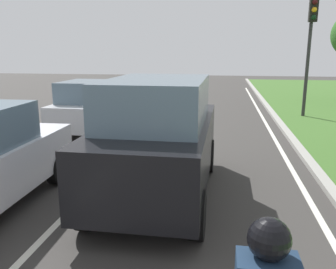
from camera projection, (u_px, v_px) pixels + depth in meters
The scene contains 7 objects.
ground_plane at pixel (166, 133), 12.07m from camera, with size 60.00×60.00×0.00m, color #383533.
lane_line_center at pixel (146, 132), 12.18m from camera, with size 0.12×32.00×0.01m, color silver.
lane_line_right_edge at pixel (274, 137), 11.52m from camera, with size 0.12×32.00×0.01m, color silver.
curb_right at pixel (290, 136), 11.43m from camera, with size 0.24×48.00×0.12m, color #9E9B93.
car_suv_ahead at pixel (159, 138), 6.61m from camera, with size 2.00×4.52×2.28m.
car_hatchback_far at pixel (89, 107), 12.11m from camera, with size 1.77×3.72×1.78m.
traffic_light_near_right at pixel (311, 35), 14.14m from camera, with size 0.32×0.50×5.02m.
Camera 1 is at (1.92, 2.41, 2.76)m, focal length 37.51 mm.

